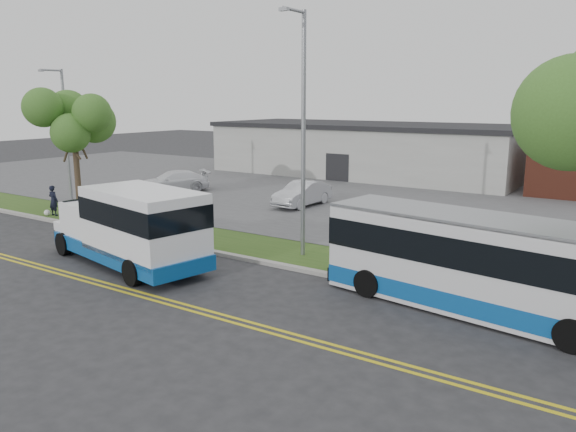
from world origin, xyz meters
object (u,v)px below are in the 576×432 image
Objects in this scene: transit_bus at (496,268)px; streetlight_far at (65,130)px; shuttle_bus at (133,225)px; pedestrian at (53,201)px; tree_west at (73,122)px; parked_car_a at (302,194)px; parked_car_b at (173,181)px; streetlight_near at (302,128)px.

streetlight_far is at bearing 177.90° from transit_bus.
shuttle_bus reaches higher than pedestrian.
tree_west is 12.11m from shuttle_bus.
parked_car_a is (9.69, 9.94, -0.10)m from pedestrian.
transit_bus reaches higher than parked_car_b.
tree_west is 1.58× the size of parked_car_a.
streetlight_near is 9.16m from transit_bus.
streetlight_far reaches higher than tree_west.
streetlight_far is (-4.00, 2.22, -0.65)m from tree_west.
streetlight_far is 27.67m from transit_bus.
transit_bus reaches higher than pedestrian.
pedestrian is (-0.45, -1.30, -4.20)m from tree_west.
pedestrian is at bearing -132.14° from parked_car_a.
parked_car_a is at bearing 105.92° from shuttle_bus.
pedestrian is at bearing 171.59° from shuttle_bus.
streetlight_far reaches higher than transit_bus.
streetlight_near reaches higher than pedestrian.
streetlight_near reaches higher than tree_west.
streetlight_far is 15.17m from parked_car_a.
shuttle_bus is 0.77× the size of transit_bus.
parked_car_a is (13.24, 6.43, -3.65)m from streetlight_far.
tree_west is 0.86× the size of streetlight_far.
tree_west reaches higher than parked_car_a.
streetlight_far is at bearing -50.43° from pedestrian.
tree_west is at bearing -114.72° from pedestrian.
shuttle_bus is (14.40, -7.37, -2.83)m from streetlight_far.
transit_bus is 17.84m from parked_car_a.
streetlight_near reaches higher than parked_car_a.
pedestrian reaches higher than parked_car_b.
tree_west is 15.01m from streetlight_near.
parked_car_a is at bearing 148.89° from transit_bus.
parked_car_b is at bearing 61.33° from streetlight_far.
transit_bus is (8.08, -2.13, -3.75)m from streetlight_near.
parked_car_b is at bearing 95.84° from tree_west.
shuttle_bus is 11.53m from pedestrian.
tree_west is at bearing 178.20° from streetlight_near.
tree_west is 9.15m from parked_car_b.
shuttle_bus is 1.91× the size of parked_car_a.
streetlight_near is at bearing 173.24° from transit_bus.
parked_car_b is (-10.06, -0.61, -0.01)m from parked_car_a.
streetlight_near is 5.75× the size of pedestrian.
parked_car_a is at bearing 122.29° from streetlight_near.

